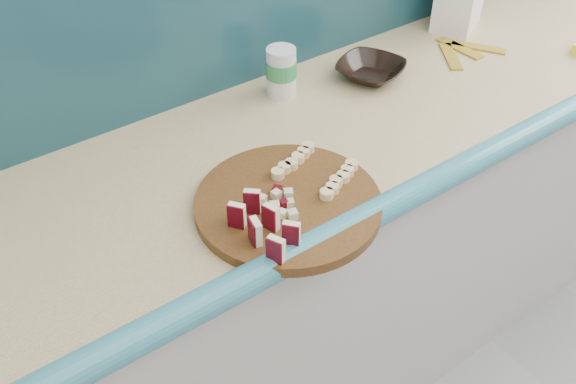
{
  "coord_description": "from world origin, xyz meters",
  "views": [
    {
      "loc": [
        -0.93,
        0.54,
        1.76
      ],
      "look_at": [
        -0.36,
        1.31,
        0.95
      ],
      "focal_mm": 40.0,
      "sensor_mm": 36.0,
      "label": 1
    }
  ],
  "objects": [
    {
      "name": "apple_chunks",
      "position": [
        -0.38,
        1.31,
        0.94
      ],
      "size": [
        0.06,
        0.06,
        0.02
      ],
      "color": "#F3EBC2",
      "rests_on": "cutting_board"
    },
    {
      "name": "canister",
      "position": [
        -0.12,
        1.67,
        0.98
      ],
      "size": [
        0.08,
        0.08,
        0.13
      ],
      "rotation": [
        0.0,
        0.0,
        -0.19
      ],
      "color": "silver",
      "rests_on": "kitchen_counter"
    },
    {
      "name": "banana_slices",
      "position": [
        -0.27,
        1.35,
        0.94
      ],
      "size": [
        0.17,
        0.17,
        0.02
      ],
      "color": "beige",
      "rests_on": "cutting_board"
    },
    {
      "name": "cutting_board",
      "position": [
        -0.36,
        1.31,
        0.92
      ],
      "size": [
        0.48,
        0.48,
        0.02
      ],
      "primitive_type": "cylinder",
      "rotation": [
        0.0,
        0.0,
        0.34
      ],
      "color": "#40260D",
      "rests_on": "kitchen_counter"
    },
    {
      "name": "apple_wedges",
      "position": [
        -0.46,
        1.26,
        0.96
      ],
      "size": [
        0.08,
        0.17,
        0.05
      ],
      "color": "#F8F2C7",
      "rests_on": "cutting_board"
    },
    {
      "name": "banana_peel",
      "position": [
        0.42,
        1.56,
        0.91
      ],
      "size": [
        0.21,
        0.18,
        0.01
      ],
      "rotation": [
        0.0,
        0.0,
        -0.15
      ],
      "color": "gold",
      "rests_on": "kitchen_counter"
    },
    {
      "name": "brown_bowl",
      "position": [
        0.12,
        1.61,
        0.93
      ],
      "size": [
        0.22,
        0.22,
        0.04
      ],
      "primitive_type": "imported",
      "rotation": [
        0.0,
        0.0,
        0.42
      ],
      "color": "black",
      "rests_on": "kitchen_counter"
    },
    {
      "name": "kitchen_counter",
      "position": [
        0.1,
        1.5,
        0.46
      ],
      "size": [
        2.2,
        0.63,
        0.91
      ],
      "color": "beige",
      "rests_on": "ground"
    }
  ]
}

